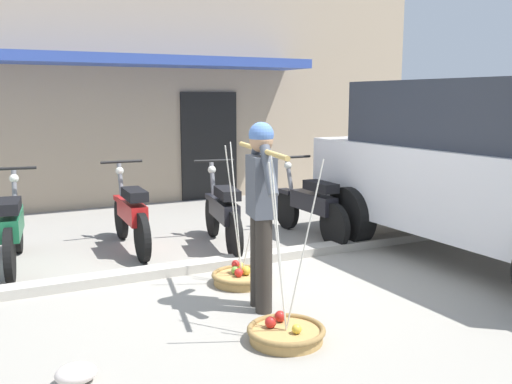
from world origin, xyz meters
TOP-DOWN VIEW (x-y plane):
  - ground_plane at (0.00, 0.00)m, footprint 90.00×90.00m
  - sidewalk_curb at (0.00, 0.70)m, footprint 20.00×0.24m
  - fruit_vendor at (-0.34, -0.65)m, footprint 0.32×1.44m
  - fruit_basket_left_side at (-0.48, -1.36)m, footprint 0.63×0.63m
  - fruit_basket_right_side at (-0.20, 0.07)m, footprint 0.63×0.63m
  - motorcycle_nearest_shop at (-2.26, 1.74)m, footprint 0.54×1.81m
  - motorcycle_second_in_row at (-0.88, 1.88)m, footprint 0.54×1.82m
  - motorcycle_third_in_row at (0.19, 1.46)m, footprint 0.55×1.81m
  - motorcycle_end_of_row at (1.45, 1.39)m, footprint 0.54×1.82m
  - parked_truck at (2.74, -0.58)m, footprint 2.26×4.85m
  - storefront_building at (-0.58, 7.38)m, footprint 13.00×6.00m
  - plastic_litter_bag at (-2.08, -1.33)m, footprint 0.28×0.22m

SIDE VIEW (x-z plane):
  - ground_plane at x=0.00m, z-range 0.00..0.00m
  - sidewalk_curb at x=0.00m, z-range 0.00..0.10m
  - plastic_litter_bag at x=-2.08m, z-range 0.00..0.14m
  - fruit_basket_left_side at x=-0.48m, z-range -0.65..0.80m
  - fruit_basket_right_side at x=-0.20m, z-range -0.65..0.80m
  - motorcycle_nearest_shop at x=-2.26m, z-range -0.09..1.00m
  - motorcycle_second_in_row at x=-0.88m, z-range -0.09..1.00m
  - motorcycle_third_in_row at x=0.19m, z-range -0.09..1.00m
  - motorcycle_end_of_row at x=1.45m, z-range -0.09..1.00m
  - fruit_vendor at x=-0.34m, z-range 0.13..1.82m
  - parked_truck at x=2.74m, z-range 0.08..2.18m
  - storefront_building at x=-0.58m, z-range 0.00..4.20m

